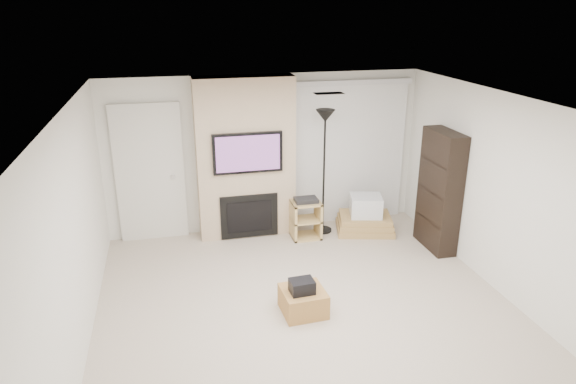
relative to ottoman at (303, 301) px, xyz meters
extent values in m
cube|color=beige|center=(0.07, -0.13, -0.15)|extent=(5.00, 5.50, 0.00)
cube|color=white|center=(0.07, -0.13, 2.35)|extent=(5.00, 5.50, 0.00)
cube|color=white|center=(0.07, 2.62, 1.10)|extent=(5.00, 0.00, 2.50)
cube|color=white|center=(-2.43, -0.13, 1.10)|extent=(0.00, 5.50, 2.50)
cube|color=white|center=(2.57, -0.13, 1.10)|extent=(0.00, 5.50, 2.50)
cube|color=silver|center=(0.47, 0.67, 2.35)|extent=(0.35, 0.18, 0.01)
cube|color=#A8763C|center=(0.00, 0.00, 0.00)|extent=(0.53, 0.53, 0.30)
cube|color=black|center=(-0.03, -0.04, 0.23)|extent=(0.29, 0.24, 0.16)
cube|color=#C9AD8D|center=(-0.28, 2.42, 1.10)|extent=(1.50, 0.40, 2.50)
cube|color=black|center=(-0.28, 2.19, 1.25)|extent=(1.05, 0.06, 0.62)
cube|color=#5D3564|center=(-0.28, 2.16, 1.25)|extent=(0.96, 0.00, 0.54)
cube|color=black|center=(-0.28, 2.21, 0.22)|extent=(0.90, 0.04, 0.70)
cube|color=black|center=(-0.28, 2.19, 0.22)|extent=(0.70, 0.02, 0.50)
cube|color=silver|center=(-1.73, 2.58, 0.92)|extent=(1.02, 0.08, 2.14)
cube|color=#B7B2AA|center=(-1.73, 2.59, 0.87)|extent=(0.90, 0.05, 2.05)
cylinder|color=silver|center=(-1.39, 2.54, 0.85)|extent=(0.07, 0.06, 0.07)
cube|color=silver|center=(1.47, 2.56, 2.18)|extent=(1.98, 0.10, 0.08)
cube|color=white|center=(1.47, 2.57, 0.99)|extent=(1.90, 0.03, 2.29)
cylinder|color=black|center=(0.92, 2.19, -0.13)|extent=(0.30, 0.30, 0.03)
cylinder|color=black|center=(0.92, 2.19, 0.80)|extent=(0.03, 0.03, 1.86)
cone|color=black|center=(0.92, 2.19, 1.75)|extent=(0.30, 0.30, 0.19)
cube|color=tan|center=(0.38, 2.03, 0.15)|extent=(0.04, 0.38, 0.60)
cube|color=tan|center=(0.79, 2.03, 0.15)|extent=(0.04, 0.38, 0.60)
cube|color=tan|center=(0.59, 2.03, -0.14)|extent=(0.45, 0.38, 0.03)
cube|color=tan|center=(0.59, 2.03, 0.15)|extent=(0.45, 0.38, 0.03)
cube|color=tan|center=(0.59, 2.03, 0.43)|extent=(0.45, 0.38, 0.03)
cube|color=black|center=(0.59, 2.03, 0.48)|extent=(0.35, 0.25, 0.06)
cube|color=tan|center=(1.59, 2.05, -0.10)|extent=(1.04, 0.88, 0.10)
cube|color=tan|center=(1.59, 2.05, -0.01)|extent=(0.98, 0.83, 0.09)
cube|color=tan|center=(1.59, 2.05, 0.08)|extent=(0.93, 0.77, 0.09)
cube|color=silver|center=(1.59, 2.05, 0.29)|extent=(0.58, 0.55, 0.33)
cube|color=black|center=(2.41, 1.26, 0.75)|extent=(0.30, 0.80, 1.80)
cube|color=black|center=(2.39, 1.26, 0.30)|extent=(0.26, 0.72, 0.02)
cube|color=black|center=(2.39, 1.26, 0.75)|extent=(0.26, 0.72, 0.02)
cube|color=black|center=(2.39, 1.26, 1.20)|extent=(0.26, 0.72, 0.02)
camera|label=1|loc=(-1.41, -5.11, 3.34)|focal=32.00mm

